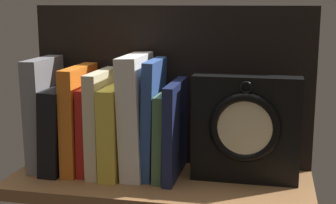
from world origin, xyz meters
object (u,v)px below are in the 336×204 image
object	(u,v)px
book_white_catcher	(137,115)
framed_clock	(245,129)
book_green_romantic	(164,134)
book_cream_twain	(102,121)
book_red_requiem	(91,128)
book_orange_pandolfini	(79,118)
book_blue_modern	(153,118)
book_black_skeptic	(63,127)
book_navy_bierce	(175,129)
book_gray_chess	(45,113)
book_yellow_seinlanguage	(118,129)

from	to	relation	value
book_white_catcher	framed_clock	bearing A→B (deg)	-0.90
framed_clock	book_green_romantic	bearing A→B (deg)	178.78
book_cream_twain	book_white_catcher	world-z (taller)	book_white_catcher
book_red_requiem	book_green_romantic	size ratio (longest dim) A/B	1.04
book_orange_pandolfini	framed_clock	bearing A→B (deg)	-0.57
book_blue_modern	book_black_skeptic	bearing A→B (deg)	180.00
book_navy_bierce	framed_clock	bearing A→B (deg)	-1.41
book_black_skeptic	book_blue_modern	distance (cm)	20.16
book_cream_twain	book_blue_modern	world-z (taller)	book_blue_modern
book_red_requiem	book_blue_modern	distance (cm)	13.80
book_blue_modern	book_navy_bierce	size ratio (longest dim) A/B	1.22
book_cream_twain	book_white_catcher	size ratio (longest dim) A/B	0.86
book_blue_modern	framed_clock	size ratio (longest dim) A/B	1.13
book_red_requiem	book_blue_modern	world-z (taller)	book_blue_modern
book_white_catcher	book_orange_pandolfini	bearing A→B (deg)	180.00
book_navy_bierce	book_white_catcher	bearing A→B (deg)	180.00
book_gray_chess	book_yellow_seinlanguage	world-z (taller)	book_gray_chess
book_red_requiem	book_cream_twain	world-z (taller)	book_cream_twain
framed_clock	book_navy_bierce	bearing A→B (deg)	178.59
book_gray_chess	book_blue_modern	size ratio (longest dim) A/B	0.99
book_red_requiem	book_yellow_seinlanguage	distance (cm)	5.85
book_black_skeptic	book_gray_chess	bearing A→B (deg)	180.00
book_black_skeptic	book_white_catcher	size ratio (longest dim) A/B	0.72
framed_clock	book_yellow_seinlanguage	bearing A→B (deg)	179.24
book_black_skeptic	book_orange_pandolfini	bearing A→B (deg)	0.00
book_red_requiem	book_yellow_seinlanguage	world-z (taller)	book_yellow_seinlanguage
book_white_catcher	book_navy_bierce	xyz separation A→B (cm)	(8.05, 0.00, -2.60)
book_green_romantic	book_navy_bierce	size ratio (longest dim) A/B	0.89
book_green_romantic	book_blue_modern	bearing A→B (deg)	180.00
book_gray_chess	book_blue_modern	distance (cm)	23.98
book_blue_modern	book_navy_bierce	world-z (taller)	book_blue_modern
book_yellow_seinlanguage	book_white_catcher	size ratio (longest dim) A/B	0.75
book_cream_twain	book_green_romantic	world-z (taller)	book_cream_twain
book_orange_pandolfini	book_navy_bierce	bearing A→B (deg)	0.00
book_orange_pandolfini	book_navy_bierce	distance (cm)	20.78
book_navy_bierce	book_blue_modern	bearing A→B (deg)	180.00
book_cream_twain	book_white_catcher	distance (cm)	7.75
book_yellow_seinlanguage	book_green_romantic	world-z (taller)	book_yellow_seinlanguage
book_gray_chess	book_red_requiem	size ratio (longest dim) A/B	1.30
book_red_requiem	book_white_catcher	xyz separation A→B (cm)	(10.04, 0.00, 3.31)
book_blue_modern	book_green_romantic	bearing A→B (deg)	0.00
book_yellow_seinlanguage	framed_clock	distance (cm)	26.39
book_cream_twain	book_green_romantic	xyz separation A→B (cm)	(13.34, 0.00, -1.94)
book_cream_twain	book_green_romantic	size ratio (longest dim) A/B	1.22
book_red_requiem	book_cream_twain	bearing A→B (deg)	0.00
book_gray_chess	book_white_catcher	size ratio (longest dim) A/B	0.95
book_black_skeptic	book_blue_modern	world-z (taller)	book_blue_modern
book_cream_twain	book_blue_modern	bearing A→B (deg)	0.00
framed_clock	book_red_requiem	bearing A→B (deg)	179.38
book_gray_chess	book_black_skeptic	distance (cm)	5.01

